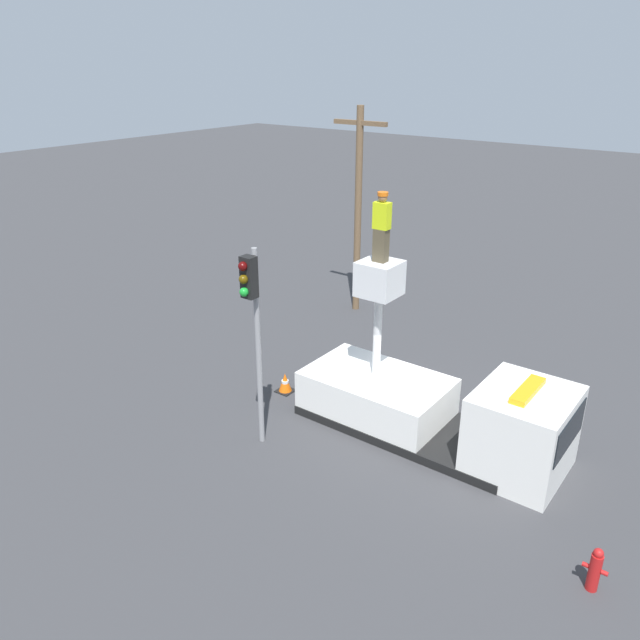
# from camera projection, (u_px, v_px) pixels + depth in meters

# --- Properties ---
(ground_plane) EXTENTS (120.00, 120.00, 0.00)m
(ground_plane) POSITION_uv_depth(u_px,v_px,m) (409.00, 429.00, 16.79)
(ground_plane) COLOR #38383A
(bucket_truck) EXTENTS (7.02, 2.46, 4.51)m
(bucket_truck) POSITION_uv_depth(u_px,v_px,m) (434.00, 409.00, 16.07)
(bucket_truck) COLOR black
(bucket_truck) RESTS_ON ground
(worker) EXTENTS (0.40, 0.26, 1.75)m
(worker) POSITION_uv_depth(u_px,v_px,m) (382.00, 227.00, 15.30)
(worker) COLOR brown
(worker) RESTS_ON bucket_truck
(traffic_light_pole) EXTENTS (0.34, 0.57, 5.21)m
(traffic_light_pole) POSITION_uv_depth(u_px,v_px,m) (253.00, 311.00, 14.76)
(traffic_light_pole) COLOR gray
(traffic_light_pole) RESTS_ON ground
(fire_hydrant) EXTENTS (0.46, 0.22, 0.96)m
(fire_hydrant) POSITION_uv_depth(u_px,v_px,m) (595.00, 570.00, 11.57)
(fire_hydrant) COLOR red
(fire_hydrant) RESTS_ON ground
(traffic_cone_rear) EXTENTS (0.49, 0.49, 0.60)m
(traffic_cone_rear) POSITION_uv_depth(u_px,v_px,m) (285.00, 383.00, 18.58)
(traffic_cone_rear) COLOR black
(traffic_cone_rear) RESTS_ON ground
(utility_pole) EXTENTS (2.20, 0.26, 7.69)m
(utility_pole) POSITION_uv_depth(u_px,v_px,m) (358.00, 205.00, 23.22)
(utility_pole) COLOR brown
(utility_pole) RESTS_ON ground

